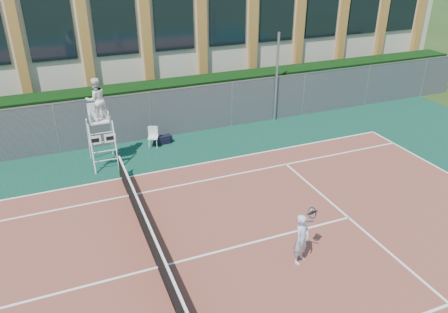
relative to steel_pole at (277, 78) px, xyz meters
name	(u,v)px	position (x,y,z in m)	size (l,w,h in m)	color
ground	(158,268)	(-8.31, -8.70, -2.19)	(120.00, 120.00, 0.00)	#233814
apron	(150,247)	(-8.31, -7.70, -2.19)	(36.00, 20.00, 0.01)	#0B3326
tennis_court	(158,267)	(-8.31, -8.70, -2.17)	(23.77, 10.97, 0.02)	brown
tennis_net	(157,253)	(-8.31, -8.70, -1.65)	(0.10, 11.30, 1.10)	black
fence	(105,122)	(-8.31, 0.10, -1.09)	(40.00, 0.06, 2.20)	#595E60
hedge	(101,113)	(-8.31, 1.30, -1.09)	(40.00, 1.40, 2.20)	black
building	(75,19)	(-8.31, 9.25, 1.95)	(45.00, 10.60, 8.22)	beige
steel_pole	(277,78)	(0.00, 0.00, 0.00)	(0.12, 0.12, 4.38)	#9EA0A5
umpire_chair	(96,102)	(-8.72, -1.65, 0.46)	(1.01, 1.56, 3.63)	white
plastic_chair	(153,135)	(-6.45, -0.78, -1.65)	(0.54, 0.54, 0.91)	silver
sports_bag_near	(163,140)	(-5.99, -0.62, -2.01)	(0.80, 0.32, 0.34)	black
sports_bag_far	(163,141)	(-6.02, -0.68, -2.05)	(0.65, 0.28, 0.26)	black
tennis_player	(302,239)	(-4.53, -9.96, -1.39)	(0.93, 0.71, 1.55)	silver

